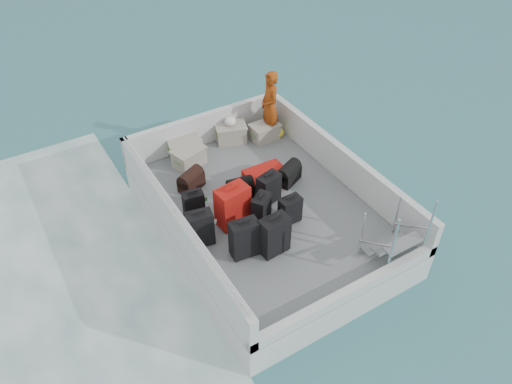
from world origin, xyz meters
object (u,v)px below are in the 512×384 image
suitcase_0 (244,239)px  crate_0 (184,149)px  suitcase_2 (194,205)px  suitcase_5 (233,206)px  suitcase_3 (274,236)px  passenger (270,106)px  crate_2 (231,134)px  suitcase_4 (261,209)px  suitcase_7 (269,189)px  suitcase_6 (290,210)px  suitcase_8 (265,177)px  suitcase_1 (200,229)px  crate_1 (189,158)px  crate_3 (265,133)px

suitcase_0 → crate_0: 3.06m
suitcase_0 → suitcase_2: 1.31m
crate_0 → suitcase_5: bearing=-93.0°
suitcase_3 → passenger: (1.76, 2.93, 0.40)m
crate_0 → suitcase_2: bearing=-109.7°
crate_2 → passenger: 1.03m
suitcase_0 → suitcase_4: 0.84m
suitcase_7 → suitcase_6: bearing=-101.9°
passenger → suitcase_5: bearing=-35.7°
suitcase_2 → crate_2: size_ratio=0.87×
suitcase_4 → suitcase_6: suitcase_4 is taller
suitcase_2 → suitcase_3: (0.76, -1.47, 0.10)m
suitcase_2 → suitcase_8: bearing=14.3°
suitcase_1 → suitcase_6: size_ratio=1.25×
suitcase_4 → suitcase_6: bearing=-66.0°
suitcase_5 → suitcase_6: 1.01m
suitcase_7 → crate_0: (-0.73, 2.12, -0.12)m
suitcase_2 → suitcase_1: bearing=-97.0°
suitcase_7 → passenger: (1.16, 1.81, 0.47)m
suitcase_3 → suitcase_4: bearing=70.9°
suitcase_1 → crate_2: 3.10m
passenger → crate_1: bearing=-79.3°
suitcase_6 → suitcase_8: 1.15m
crate_1 → suitcase_6: bearing=-71.7°
suitcase_5 → suitcase_8: (1.07, 0.63, -0.24)m
suitcase_4 → crate_2: 2.62m
suitcase_1 → suitcase_8: suitcase_1 is taller
suitcase_5 → passenger: bearing=37.1°
crate_3 → suitcase_3: bearing=-119.3°
suitcase_6 → crate_3: bearing=66.0°
suitcase_4 → passenger: passenger is taller
suitcase_1 → suitcase_4: (1.16, -0.08, -0.05)m
suitcase_7 → suitcase_4: bearing=-150.0°
suitcase_7 → crate_2: size_ratio=0.98×
passenger → suitcase_6: bearing=-14.9°
suitcase_6 → suitcase_7: size_ratio=0.89×
suitcase_4 → suitcase_7: suitcase_7 is taller
crate_3 → crate_1: bearing=179.7°
suitcase_1 → crate_0: (0.84, 2.43, -0.15)m
suitcase_2 → suitcase_8: suitcase_2 is taller
suitcase_8 → suitcase_0: bearing=139.1°
suitcase_7 → crate_0: suitcase_7 is taller
suitcase_3 → suitcase_8: bearing=58.5°
suitcase_6 → crate_3: 2.63m
suitcase_1 → crate_2: suitcase_1 is taller
suitcase_2 → suitcase_5: bearing=-35.0°
suitcase_0 → suitcase_4: bearing=45.3°
suitcase_7 → suitcase_3: bearing=-132.5°
suitcase_0 → suitcase_1: size_ratio=1.06×
suitcase_0 → crate_1: size_ratio=1.19×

